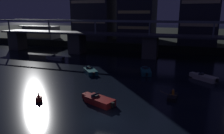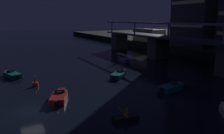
{
  "view_description": "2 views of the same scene",
  "coord_description": "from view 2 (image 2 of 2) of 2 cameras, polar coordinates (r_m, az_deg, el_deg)",
  "views": [
    {
      "loc": [
        7.55,
        -19.51,
        11.19
      ],
      "look_at": [
        -3.26,
        13.1,
        2.41
      ],
      "focal_mm": 33.83,
      "sensor_mm": 36.0,
      "label": 1
    },
    {
      "loc": [
        25.2,
        -2.57,
        10.16
      ],
      "look_at": [
        -6.23,
        13.49,
        2.56
      ],
      "focal_mm": 35.66,
      "sensor_mm": 36.0,
      "label": 2
    }
  ],
  "objects": [
    {
      "name": "ground_plane",
      "position": [
        27.29,
        -20.0,
        -10.47
      ],
      "size": [
        400.0,
        400.0,
        0.0
      ],
      "primitive_type": "plane",
      "color": "black"
    },
    {
      "name": "waterfront_pavilion",
      "position": [
        83.18,
        9.28,
        8.05
      ],
      "size": [
        12.4,
        7.4,
        4.7
      ],
      "color": "#B2AD9E",
      "rests_on": "far_riverbank"
    },
    {
      "name": "speedboat_mid_left",
      "position": [
        55.23,
        2.95,
        1.98
      ],
      "size": [
        5.23,
        2.22,
        1.16
      ],
      "color": "gray",
      "rests_on": "ground"
    },
    {
      "name": "channel_buoy",
      "position": [
        36.49,
        -19.05,
        -3.92
      ],
      "size": [
        0.9,
        0.9,
        1.76
      ],
      "color": "red",
      "rests_on": "ground"
    },
    {
      "name": "speedboat_mid_right",
      "position": [
        43.7,
        -24.25,
        -1.83
      ],
      "size": [
        5.13,
        2.96,
        1.16
      ],
      "color": "#196066",
      "rests_on": "ground"
    },
    {
      "name": "speedboat_near_left",
      "position": [
        39.95,
        1.84,
        -1.97
      ],
      "size": [
        4.18,
        4.57,
        1.16
      ],
      "color": "#196066",
      "rests_on": "ground"
    },
    {
      "name": "speedboat_mid_center",
      "position": [
        29.51,
        -13.42,
        -7.48
      ],
      "size": [
        5.06,
        3.15,
        1.16
      ],
      "color": "maroon",
      "rests_on": "ground"
    },
    {
      "name": "dinghy_with_paddler",
      "position": [
        23.41,
        3.49,
        -12.84
      ],
      "size": [
        2.47,
        2.69,
        1.36
      ],
      "color": "black",
      "rests_on": "ground"
    },
    {
      "name": "speedboat_near_center",
      "position": [
        33.71,
        14.99,
        -5.08
      ],
      "size": [
        2.69,
        5.2,
        1.16
      ],
      "color": "#196066",
      "rests_on": "ground"
    }
  ]
}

